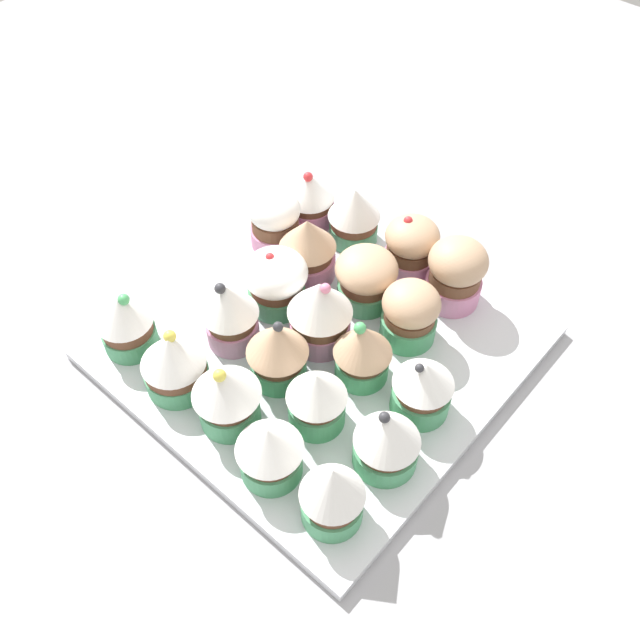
% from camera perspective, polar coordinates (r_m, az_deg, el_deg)
% --- Properties ---
extents(ground_plane, '(1.80, 1.80, 0.03)m').
position_cam_1_polar(ground_plane, '(0.73, -0.00, -2.86)').
color(ground_plane, '#9E9EA3').
extents(baking_tray, '(0.36, 0.36, 0.01)m').
position_cam_1_polar(baking_tray, '(0.71, -0.00, -1.85)').
color(baking_tray, silver).
rests_on(baking_tray, ground_plane).
extents(cupcake_0, '(0.05, 0.05, 0.08)m').
position_cam_1_polar(cupcake_0, '(0.57, 1.03, -14.05)').
color(cupcake_0, '#4C9E6B').
rests_on(cupcake_0, baking_tray).
extents(cupcake_1, '(0.06, 0.06, 0.07)m').
position_cam_1_polar(cupcake_1, '(0.60, 5.56, -9.73)').
color(cupcake_1, '#4C9E6B').
rests_on(cupcake_1, baking_tray).
extents(cupcake_2, '(0.06, 0.06, 0.07)m').
position_cam_1_polar(cupcake_2, '(0.63, 8.29, -5.64)').
color(cupcake_2, '#4C9E6B').
rests_on(cupcake_2, baking_tray).
extents(cupcake_3, '(0.06, 0.06, 0.07)m').
position_cam_1_polar(cupcake_3, '(0.60, -4.16, -10.64)').
color(cupcake_3, '#4C9E6B').
rests_on(cupcake_3, baking_tray).
extents(cupcake_4, '(0.06, 0.06, 0.07)m').
position_cam_1_polar(cupcake_4, '(0.62, -0.27, -6.42)').
color(cupcake_4, '#4C9E6B').
rests_on(cupcake_4, baking_tray).
extents(cupcake_5, '(0.06, 0.06, 0.08)m').
position_cam_1_polar(cupcake_5, '(0.65, 3.54, -2.54)').
color(cupcake_5, '#4C9E6B').
rests_on(cupcake_5, baking_tray).
extents(cupcake_6, '(0.06, 0.06, 0.07)m').
position_cam_1_polar(cupcake_6, '(0.69, 7.43, 0.57)').
color(cupcake_6, '#4C9E6B').
rests_on(cupcake_6, baking_tray).
extents(cupcake_7, '(0.06, 0.06, 0.08)m').
position_cam_1_polar(cupcake_7, '(0.72, 11.13, 3.88)').
color(cupcake_7, pink).
rests_on(cupcake_7, baking_tray).
extents(cupcake_8, '(0.06, 0.06, 0.08)m').
position_cam_1_polar(cupcake_8, '(0.62, -7.56, -6.21)').
color(cupcake_8, '#4C9E6B').
rests_on(cupcake_8, baking_tray).
extents(cupcake_9, '(0.06, 0.06, 0.08)m').
position_cam_1_polar(cupcake_9, '(0.65, -3.25, -2.79)').
color(cupcake_9, '#4C9E6B').
rests_on(cupcake_9, baking_tray).
extents(cupcake_10, '(0.06, 0.06, 0.09)m').
position_cam_1_polar(cupcake_10, '(0.67, 0.19, 0.67)').
color(cupcake_10, pink).
rests_on(cupcake_10, baking_tray).
extents(cupcake_11, '(0.07, 0.07, 0.06)m').
position_cam_1_polar(cupcake_11, '(0.72, 3.82, 3.52)').
color(cupcake_11, '#4C9E6B').
rests_on(cupcake_11, baking_tray).
extents(cupcake_12, '(0.06, 0.06, 0.07)m').
position_cam_1_polar(cupcake_12, '(0.75, 7.51, 6.07)').
color(cupcake_12, pink).
rests_on(cupcake_12, baking_tray).
extents(cupcake_13, '(0.06, 0.06, 0.07)m').
position_cam_1_polar(cupcake_13, '(0.66, -11.97, -3.48)').
color(cupcake_13, '#4C9E6B').
rests_on(cupcake_13, baking_tray).
extents(cupcake_14, '(0.06, 0.06, 0.08)m').
position_cam_1_polar(cupcake_14, '(0.68, -7.41, 0.59)').
color(cupcake_14, pink).
rests_on(cupcake_14, baking_tray).
extents(cupcake_15, '(0.07, 0.07, 0.07)m').
position_cam_1_polar(cupcake_15, '(0.71, -3.66, 3.27)').
color(cupcake_15, '#4C9E6B').
rests_on(cupcake_15, baking_tray).
extents(cupcake_16, '(0.06, 0.06, 0.08)m').
position_cam_1_polar(cupcake_16, '(0.74, -1.03, 5.97)').
color(cupcake_16, pink).
rests_on(cupcake_16, baking_tray).
extents(cupcake_17, '(0.06, 0.06, 0.07)m').
position_cam_1_polar(cupcake_17, '(0.78, 2.83, 8.66)').
color(cupcake_17, '#4C9E6B').
rests_on(cupcake_17, baking_tray).
extents(cupcake_18, '(0.06, 0.06, 0.07)m').
position_cam_1_polar(cupcake_18, '(0.70, -15.75, -0.17)').
color(cupcake_18, '#4C9E6B').
rests_on(cupcake_18, baking_tray).
extents(cupcake_19, '(0.06, 0.06, 0.07)m').
position_cam_1_polar(cupcake_19, '(0.78, -3.73, 8.22)').
color(cupcake_19, pink).
rests_on(cupcake_19, baking_tray).
extents(cupcake_20, '(0.06, 0.06, 0.07)m').
position_cam_1_polar(cupcake_20, '(0.80, -0.85, 10.06)').
color(cupcake_20, pink).
rests_on(cupcake_20, baking_tray).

